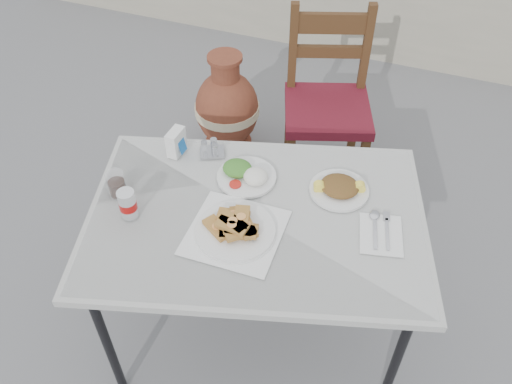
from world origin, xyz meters
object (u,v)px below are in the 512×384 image
at_px(cafe_table, 256,224).
at_px(napkin_holder, 176,142).
at_px(soda_can, 128,204).
at_px(pide_plate, 235,227).
at_px(cola_glass, 117,185).
at_px(salad_rice_plate, 246,174).
at_px(terracotta_urn, 227,109).
at_px(chair, 327,103).
at_px(salad_chopped_plate, 339,188).
at_px(condiment_caddy, 212,149).

relative_size(cafe_table, napkin_holder, 12.97).
xyz_separation_m(soda_can, napkin_holder, (0.00, 0.37, -0.00)).
height_order(pide_plate, napkin_holder, napkin_holder).
bearing_deg(pide_plate, cola_glass, 177.07).
xyz_separation_m(salad_rice_plate, terracotta_urn, (-0.49, 0.94, -0.47)).
xyz_separation_m(pide_plate, chair, (0.03, 1.19, -0.26)).
height_order(pide_plate, salad_chopped_plate, pide_plate).
bearing_deg(soda_can, salad_rice_plate, 45.80).
height_order(salad_chopped_plate, soda_can, soda_can).
xyz_separation_m(salad_chopped_plate, napkin_holder, (-0.68, -0.01, 0.04)).
bearing_deg(cola_glass, soda_can, -40.08).
relative_size(salad_chopped_plate, condiment_caddy, 1.88).
xyz_separation_m(napkin_holder, chair, (0.42, 0.88, -0.29)).
relative_size(pide_plate, cola_glass, 3.30).
bearing_deg(terracotta_urn, condiment_caddy, -69.95).
xyz_separation_m(pide_plate, salad_rice_plate, (-0.07, 0.27, -0.01)).
height_order(cola_glass, terracotta_urn, cola_glass).
distance_m(salad_rice_plate, chair, 0.96).
height_order(cafe_table, terracotta_urn, cafe_table).
bearing_deg(napkin_holder, condiment_caddy, 19.94).
distance_m(pide_plate, terracotta_urn, 1.42).
bearing_deg(pide_plate, napkin_holder, 140.61).
bearing_deg(condiment_caddy, chair, 71.44).
height_order(napkin_holder, chair, chair).
xyz_separation_m(napkin_holder, terracotta_urn, (-0.18, 0.90, -0.50)).
height_order(cafe_table, salad_rice_plate, salad_rice_plate).
xyz_separation_m(pide_plate, terracotta_urn, (-0.56, 1.22, -0.47)).
relative_size(soda_can, napkin_holder, 1.05).
distance_m(cola_glass, terracotta_urn, 1.29).
bearing_deg(cafe_table, chair, 90.45).
bearing_deg(cafe_table, soda_can, -159.24).
bearing_deg(cola_glass, pide_plate, -2.93).
height_order(salad_chopped_plate, condiment_caddy, condiment_caddy).
bearing_deg(cola_glass, napkin_holder, 70.70).
distance_m(salad_rice_plate, condiment_caddy, 0.20).
bearing_deg(salad_rice_plate, napkin_holder, 172.38).
xyz_separation_m(salad_rice_plate, chair, (0.10, 0.92, -0.26)).
height_order(cafe_table, condiment_caddy, condiment_caddy).
height_order(salad_rice_plate, chair, chair).
height_order(salad_rice_plate, condiment_caddy, condiment_caddy).
height_order(cafe_table, pide_plate, pide_plate).
xyz_separation_m(cafe_table, condiment_caddy, (-0.29, 0.25, 0.08)).
height_order(salad_rice_plate, soda_can, soda_can).
bearing_deg(salad_chopped_plate, pide_plate, -131.28).
xyz_separation_m(salad_chopped_plate, soda_can, (-0.68, -0.39, 0.04)).
bearing_deg(pide_plate, salad_chopped_plate, 48.72).
relative_size(salad_rice_plate, cola_glass, 2.32).
relative_size(salad_rice_plate, chair, 0.23).
bearing_deg(napkin_holder, salad_rice_plate, -5.22).
relative_size(cafe_table, salad_rice_plate, 6.10).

